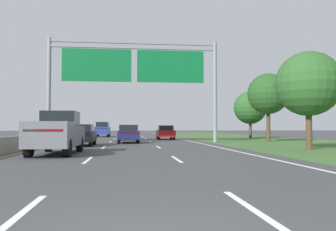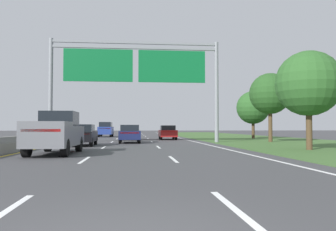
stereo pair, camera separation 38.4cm
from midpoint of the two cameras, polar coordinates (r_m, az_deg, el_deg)
The scene contains 14 objects.
ground_plane at distance 39.11m, azimuth -5.63°, elevation -3.96°, with size 220.00×220.00×0.00m, color #3D3D3F.
lane_striping at distance 38.65m, azimuth -5.63°, elevation -3.97°, with size 11.96×106.00×0.01m.
grass_verge_right at distance 41.52m, azimuth 14.05°, elevation -3.78°, with size 14.00×110.00×0.02m, color #3D602D.
median_barrier_concrete at distance 39.65m, azimuth -15.23°, elevation -3.36°, with size 0.60×110.00×0.85m.
overhead_sign_gantry at distance 30.99m, azimuth -5.03°, elevation 7.54°, with size 15.06×0.42×9.14m.
pickup_truck_grey at distance 18.40m, azimuth -17.47°, elevation -2.75°, with size 2.07×5.43×2.20m.
car_silver_centre_lane_sedan at distance 37.73m, azimuth -5.84°, elevation -2.78°, with size 1.83×4.41×1.57m.
car_black_left_lane_sedan at distance 26.25m, azimuth -13.56°, elevation -3.09°, with size 1.86×4.42×1.57m.
car_red_right_lane_sedan at distance 38.53m, azimuth 0.22°, elevation -2.78°, with size 1.89×4.43×1.57m.
car_navy_centre_lane_sedan at distance 30.39m, azimuth -6.00°, elevation -2.98°, with size 1.88×4.42×1.57m.
car_blue_left_lane_suv at distance 50.18m, azimuth -10.03°, elevation -2.24°, with size 1.95×4.72×2.11m.
roadside_tree_near at distance 22.49m, azimuth 22.67°, elevation 4.88°, with size 3.92×3.92×5.95m.
roadside_tree_mid at distance 33.55m, azimuth 16.83°, elevation 3.45°, with size 3.82×3.82×6.41m.
roadside_tree_far at distance 43.57m, azimuth 14.13°, elevation 1.27°, with size 4.03×4.03×5.81m.
Camera 2 is at (0.19, -4.10, 1.35)m, focal length 36.86 mm.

